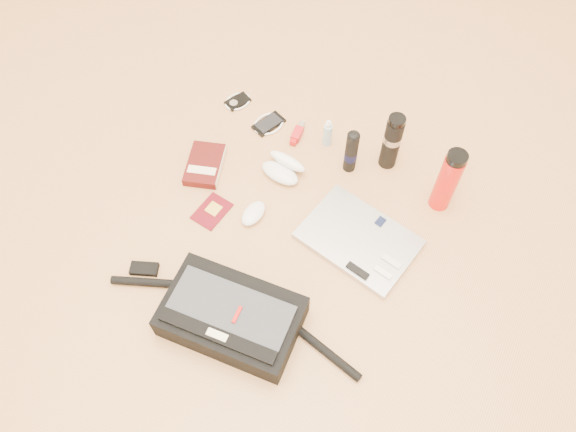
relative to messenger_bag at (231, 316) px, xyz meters
The scene contains 14 objects.
ground 0.30m from the messenger_bag, 99.96° to the left, with size 4.00×4.00×0.00m, color tan.
messenger_bag is the anchor object (origin of this frame).
laptop 0.49m from the messenger_bag, 62.04° to the left, with size 0.40×0.32×0.04m.
book 0.60m from the messenger_bag, 129.25° to the left, with size 0.17×0.21×0.03m.
passport 0.41m from the messenger_bag, 129.79° to the left, with size 0.11×0.14×0.01m.
mouse 0.38m from the messenger_bag, 109.15° to the left, with size 0.07×0.11×0.03m.
sunglasses_case 0.58m from the messenger_bag, 101.74° to the left, with size 0.16×0.14×0.08m.
ipod 0.90m from the messenger_bag, 118.70° to the left, with size 0.11×0.11×0.01m.
phone 0.79m from the messenger_bag, 110.04° to the left, with size 0.12×0.14×0.01m.
inhaler 0.76m from the messenger_bag, 101.42° to the left, with size 0.04×0.11×0.03m.
spray_bottle 0.76m from the messenger_bag, 92.84° to the left, with size 0.03×0.03×0.12m.
aerosol_can 0.70m from the messenger_bag, 83.51° to the left, with size 0.05×0.05×0.19m.
thermos_black 0.80m from the messenger_bag, 76.17° to the left, with size 0.07×0.07×0.24m.
thermos_red 0.81m from the messenger_bag, 59.30° to the left, with size 0.08×0.08×0.27m.
Camera 1 is at (0.48, -0.76, 1.62)m, focal length 35.00 mm.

